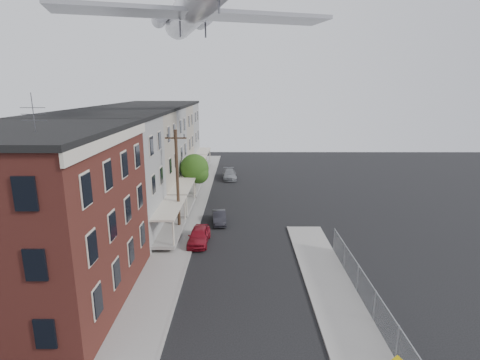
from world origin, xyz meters
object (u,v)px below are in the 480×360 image
(car_mid, at_px, (219,217))
(airplane, at_px, (193,6))
(street_tree, at_px, (196,170))
(car_near, at_px, (199,236))
(car_far, at_px, (229,174))
(utility_pole, at_px, (177,180))

(car_mid, xyz_separation_m, airplane, (-2.02, 0.85, 18.44))
(car_mid, relative_size, airplane, 0.13)
(street_tree, xyz_separation_m, airplane, (1.04, -6.84, 15.55))
(street_tree, xyz_separation_m, car_near, (1.67, -12.41, -2.78))
(car_near, xyz_separation_m, car_far, (1.80, 22.11, -0.02))
(utility_pole, distance_m, airplane, 14.72)
(utility_pole, relative_size, car_mid, 2.63)
(airplane, bearing_deg, street_tree, 98.60)
(street_tree, bearing_deg, car_far, 70.31)
(utility_pole, bearing_deg, airplane, 66.12)
(utility_pole, xyz_separation_m, airplane, (1.36, 3.08, 14.33))
(utility_pole, relative_size, street_tree, 1.73)
(utility_pole, bearing_deg, car_far, 79.04)
(utility_pole, height_order, airplane, airplane)
(car_near, height_order, car_far, car_near)
(utility_pole, xyz_separation_m, car_near, (2.00, -2.48, -4.00))
(utility_pole, height_order, car_far, utility_pole)
(car_far, bearing_deg, utility_pole, -105.54)
(car_near, bearing_deg, airplane, 98.52)
(utility_pole, xyz_separation_m, street_tree, (0.33, 9.92, -1.22))
(utility_pole, distance_m, car_mid, 5.77)
(car_near, distance_m, car_mid, 4.91)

